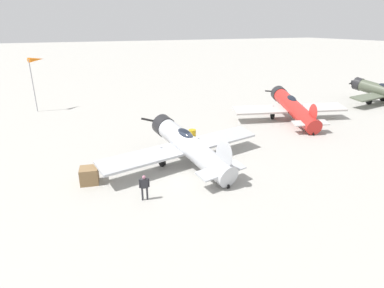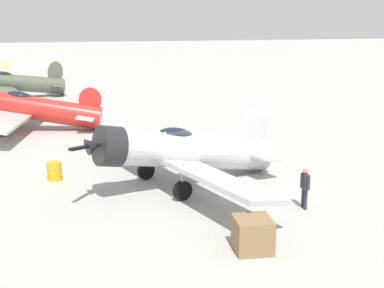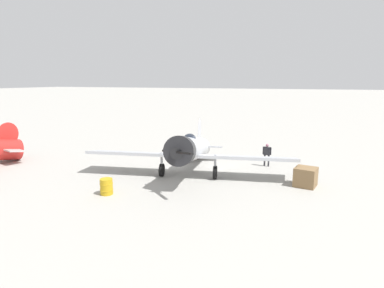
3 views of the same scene
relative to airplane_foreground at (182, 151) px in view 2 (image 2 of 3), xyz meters
The scene contains 7 objects.
ground_plane 1.62m from the airplane_foreground, 11.44° to the left, with size 400.00×400.00×0.00m, color #A8A59E.
airplane_foreground is the anchor object (origin of this frame).
airplane_mid_apron 15.72m from the airplane_foreground, 112.03° to the left, with size 10.03×12.36×3.08m.
airplane_far_line 31.50m from the airplane_foreground, 102.56° to the left, with size 10.57×11.60×3.49m.
ground_crew_mechanic 5.51m from the airplane_foreground, 50.98° to the right, with size 0.28×0.61×1.57m.
equipment_crate 6.98m from the airplane_foreground, 90.58° to the right, with size 1.32×1.32×1.06m.
fuel_drum 5.93m from the airplane_foreground, 152.62° to the left, with size 0.68×0.68×0.84m.
Camera 2 is at (-7.23, -19.91, 6.81)m, focal length 46.96 mm.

